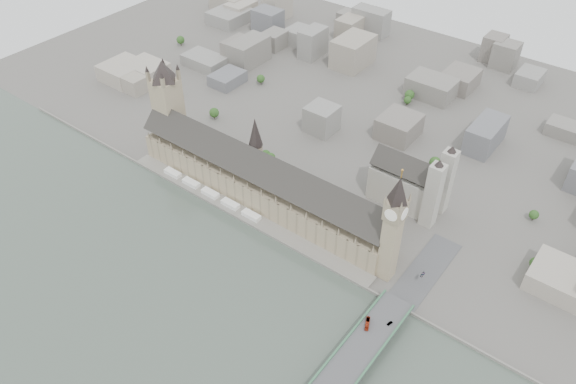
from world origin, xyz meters
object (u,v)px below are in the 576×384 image
Objects in this scene: palace_of_westminster at (261,180)px; westminster_abbey at (411,183)px; car_silver at (390,323)px; red_bus_north at (367,323)px; car_approach at (423,274)px; elizabeth_tower at (394,222)px; westminster_bridge at (346,371)px; victoria_tower at (168,103)px.

palace_of_westminster is 3.90× the size of westminster_abbey.
red_bus_north is at bearing -125.01° from car_silver.
car_approach is (54.34, -78.42, -14.03)m from westminster_abbey.
elizabeth_tower is 0.33× the size of westminster_bridge.
palace_of_westminster is 142.94m from elizabeth_tower.
palace_of_westminster is at bearing 146.51° from westminster_bridge.
westminster_abbey is at bearing 123.23° from car_approach.
car_silver is at bearing 83.07° from westminster_bridge.
car_approach is (3.26, 104.08, 5.93)m from westminster_bridge.
westminster_bridge is at bearing -75.89° from elizabeth_tower.
victoria_tower is 1.47× the size of westminster_abbey.
car_approach is at bearing -55.28° from westminster_abbey.
palace_of_westminster is 178.35m from car_silver.
victoria_tower reaches higher than red_bus_north.
car_approach reaches higher than car_silver.
palace_of_westminster is 47.82× the size of car_approach.
westminster_bridge is (24.00, -95.50, -52.96)m from elizabeth_tower.
victoria_tower is 290.90m from red_bus_north.
car_approach is (-2.58, 56.04, 0.06)m from car_silver.
red_bus_north is (155.47, -69.56, -10.86)m from palace_of_westminster.
westminster_abbey is at bearing 34.17° from palace_of_westminster.
victoria_tower is at bearing 158.22° from westminster_bridge.
victoria_tower is 18.05× the size of car_approach.
westminster_abbey reaches higher than palace_of_westminster.
westminster_bridge is 58.65× the size of car_approach.
westminster_abbey is 15.12× the size of car_silver.
victoria_tower is at bearing 177.04° from palace_of_westminster.
palace_of_westminster is 58.92× the size of car_silver.
palace_of_westminster is 165.70m from car_approach.
elizabeth_tower is at bearing -3.96° from victoria_tower.
car_approach is at bearing 17.48° from elizabeth_tower.
westminster_abbey is 12.27× the size of car_approach.
victoria_tower is at bearing 176.04° from elizabeth_tower.
westminster_bridge is (162.00, -107.20, -17.58)m from palace_of_westminster.
palace_of_westminster is 23.14× the size of red_bus_north.
victoria_tower is 0.31× the size of westminster_bridge.
victoria_tower is 290.79m from car_approach.
car_silver is (5.84, 48.04, 5.87)m from westminster_bridge.
red_bus_north is (44.54, -144.86, -13.24)m from westminster_abbey.
car_silver is (12.37, 10.40, -0.85)m from red_bus_north.
palace_of_westminster is at bearing -2.96° from victoria_tower.
victoria_tower is 8.73× the size of red_bus_north.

